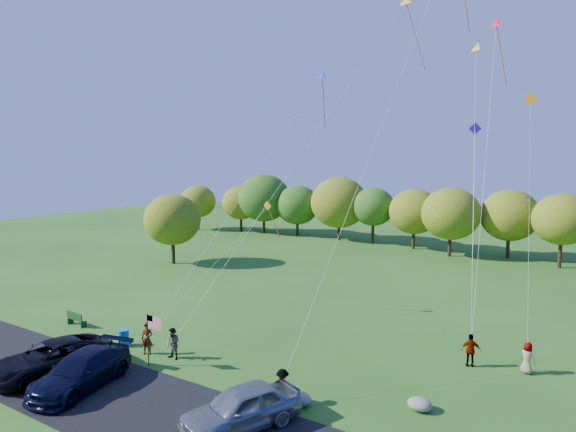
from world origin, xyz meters
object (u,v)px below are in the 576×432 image
flyer_b (173,344)px  flyer_d (471,350)px  minivan_silver (241,408)px  flyer_a (147,339)px  park_bench (75,319)px  minivan_dark (52,358)px  flyer_e (527,358)px  flyer_c (283,387)px  minivan_navy (81,371)px  trash_barrel (123,338)px

flyer_b → flyer_d: 15.57m
minivan_silver → flyer_a: (-9.07, 3.36, -0.05)m
flyer_a → flyer_b: 1.72m
minivan_silver → flyer_d: (6.24, 11.20, -0.05)m
flyer_d → park_bench: size_ratio=1.06×
minivan_dark → flyer_e: (19.83, 12.88, -0.07)m
minivan_silver → flyer_d: size_ratio=2.91×
flyer_a → flyer_d: (15.31, 7.84, -0.01)m
flyer_b → park_bench: size_ratio=1.05×
flyer_b → flyer_c: (7.61, -0.98, -0.06)m
flyer_c → flyer_a: bearing=31.8°
flyer_d → minivan_navy: bearing=20.3°
flyer_a → flyer_e: flyer_a is taller
park_bench → minivan_navy: bearing=-30.2°
park_bench → flyer_b: bearing=0.3°
park_bench → minivan_silver: bearing=-10.7°
minivan_navy → flyer_b: 4.94m
minivan_dark → minivan_silver: size_ratio=1.16×
minivan_silver → flyer_a: 9.67m
flyer_b → flyer_e: bearing=29.3°
flyer_b → trash_barrel: bearing=-175.5°
minivan_dark → flyer_b: bearing=60.3°
minivan_navy → minivan_silver: size_ratio=1.10×
flyer_c → trash_barrel: 11.44m
minivan_navy → minivan_silver: minivan_silver is taller
minivan_silver → flyer_e: minivan_silver is taller
flyer_d → park_bench: flyer_d is taller
flyer_b → flyer_c: size_ratio=1.08×
minivan_navy → minivan_silver: (8.49, 1.18, 0.05)m
minivan_dark → minivan_silver: (11.01, 1.03, 0.05)m
flyer_a → minivan_silver: bearing=-48.0°
trash_barrel → minivan_navy: bearing=-60.2°
minivan_navy → flyer_b: (1.12, 4.81, -0.01)m
minivan_silver → flyer_c: size_ratio=3.18×
flyer_d → flyer_e: bearing=174.6°
minivan_silver → flyer_e: 14.78m
trash_barrel → flyer_e: bearing=22.7°
flyer_c → flyer_e: bearing=-96.9°
minivan_navy → flyer_b: bearing=64.3°
flyer_e → park_bench: flyer_e is taller
minivan_silver → flyer_c: bearing=107.5°
park_bench → minivan_dark: bearing=-39.9°
minivan_navy → minivan_silver: 8.57m
flyer_d → flyer_e: flyer_d is taller
minivan_dark → flyer_e: minivan_dark is taller
flyer_a → trash_barrel: flyer_a is taller
flyer_d → flyer_a: bearing=7.4°
minivan_silver → flyer_a: size_ratio=2.89×
minivan_navy → trash_barrel: minivan_navy is taller
minivan_dark → flyer_b: (3.64, 4.66, -0.02)m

